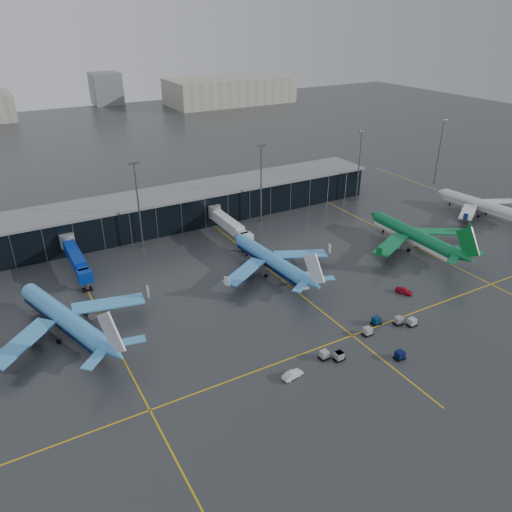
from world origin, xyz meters
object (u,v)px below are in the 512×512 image
baggage_carts (371,339)px  mobile_airstair (303,284)px  airliner_aer_lingus (414,227)px  service_van_white (293,374)px  airliner_klm_near (270,251)px  airliner_ba (481,198)px  service_van_red (404,291)px  airliner_arkefly (62,307)px

baggage_carts → mobile_airstair: mobile_airstair is taller
airliner_aer_lingus → service_van_white: airliner_aer_lingus is taller
airliner_klm_near → service_van_white: airliner_klm_near is taller
airliner_ba → airliner_klm_near: bearing=173.7°
baggage_carts → service_van_red: (20.68, 11.38, -0.05)m
airliner_arkefly → service_van_red: size_ratio=10.16×
service_van_white → service_van_red: bearing=-82.1°
airliner_aer_lingus → airliner_ba: (38.94, 7.95, -0.64)m
airliner_klm_near → airliner_ba: size_ratio=1.05×
airliner_aer_lingus → airliner_ba: bearing=12.8°
mobile_airstair → airliner_ba: bearing=20.7°
airliner_arkefly → airliner_klm_near: airliner_arkefly is taller
airliner_ba → airliner_aer_lingus: bearing=-175.2°
airliner_arkefly → service_van_white: (34.44, -36.13, -5.82)m
service_van_red → service_van_white: size_ratio=0.96×
baggage_carts → mobile_airstair: size_ratio=7.23×
airliner_klm_near → airliner_arkefly: bearing=178.2°
airliner_aer_lingus → mobile_airstair: 41.47m
airliner_arkefly → airliner_ba: (135.54, 3.16, -0.84)m
airliner_ba → service_van_red: (-60.04, -26.58, -4.98)m
airliner_ba → service_van_red: bearing=-162.9°
airliner_klm_near → mobile_airstair: 12.57m
airliner_aer_lingus → mobile_airstair: bearing=-173.5°
mobile_airstair → airliner_arkefly: bearing=-176.4°
service_van_red → service_van_white: bearing=173.0°
airliner_aer_lingus → baggage_carts: (-41.78, -30.01, -5.58)m
airliner_klm_near → service_van_white: 43.01m
airliner_ba → service_van_red: airliner_ba is taller
airliner_arkefly → airliner_aer_lingus: (96.60, -4.79, -0.19)m
baggage_carts → service_van_white: baggage_carts is taller
service_van_red → service_van_white: (-41.06, -12.70, 0.00)m
airliner_ba → baggage_carts: (-80.72, -37.97, -4.94)m
airliner_ba → service_van_white: airliner_ba is taller
airliner_arkefly → service_van_white: bearing=-64.2°
airliner_klm_near → service_van_red: 34.92m
airliner_arkefly → baggage_carts: bearing=-50.2°
airliner_aer_lingus → mobile_airstair: (-40.92, -3.77, -5.57)m
airliner_ba → mobile_airstair: airliner_ba is taller
airliner_arkefly → service_van_white: airliner_arkefly is taller
airliner_aer_lingus → baggage_carts: 51.74m
airliner_ba → airliner_arkefly: bearing=174.6°
baggage_carts → airliner_arkefly: bearing=147.6°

